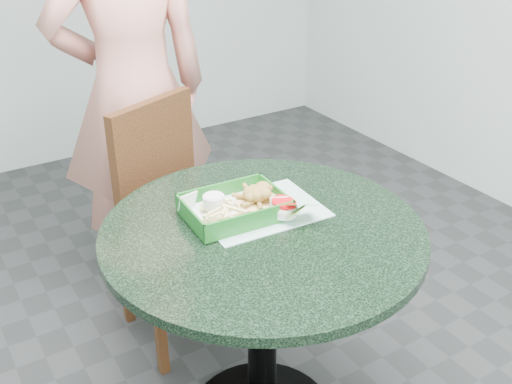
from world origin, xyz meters
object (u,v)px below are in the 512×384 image
diner_person (129,50)px  sauce_ramekin (214,207)px  dining_chair (168,207)px  food_basket (235,216)px  crab_sandwich (257,202)px  cafe_table (263,281)px

diner_person → sauce_ramekin: diner_person is taller
dining_chair → food_basket: 0.59m
dining_chair → diner_person: size_ratio=0.44×
crab_sandwich → sauce_ramekin: bearing=163.2°
food_basket → sauce_ramekin: (-0.05, 0.03, 0.03)m
cafe_table → diner_person: bearing=89.5°
cafe_table → sauce_ramekin: (-0.09, 0.13, 0.22)m
food_basket → diner_person: bearing=87.1°
crab_sandwich → diner_person: bearing=91.8°
cafe_table → food_basket: bearing=109.5°
cafe_table → dining_chair: 0.65m
cafe_table → crab_sandwich: crab_sandwich is taller
sauce_ramekin → food_basket: bearing=-28.0°
food_basket → crab_sandwich: (0.07, -0.01, 0.03)m
cafe_table → food_basket: 0.22m
dining_chair → crab_sandwich: bearing=-107.0°
crab_sandwich → food_basket: bearing=172.5°
diner_person → crab_sandwich: 0.92m
sauce_ramekin → diner_person: bearing=83.4°
sauce_ramekin → crab_sandwich: bearing=-16.8°
diner_person → crab_sandwich: (0.03, -0.89, -0.26)m
sauce_ramekin → dining_chair: bearing=82.2°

